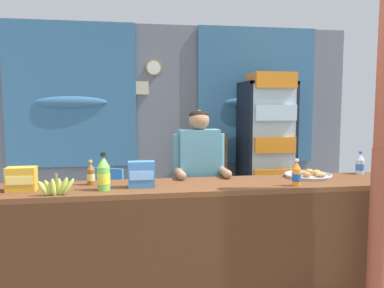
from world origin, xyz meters
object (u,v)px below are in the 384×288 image
at_px(pastry_tray, 308,175).
at_px(snack_box_choco_powder, 21,179).
at_px(timber_post, 382,156).
at_px(plastic_lawn_chair, 102,202).
at_px(soda_bottle_water, 360,164).
at_px(stall_counter, 198,231).
at_px(bottle_shelf_rack, 208,175).
at_px(soda_bottle_orange_soda, 297,174).
at_px(soda_bottle_lime_soda, 104,174).
at_px(soda_bottle_iced_tea, 91,174).
at_px(drink_fridge, 267,142).
at_px(snack_box_biscuit, 141,174).
at_px(banana_bunch, 56,187).
at_px(shopkeeper, 199,172).

bearing_deg(pastry_tray, snack_box_choco_powder, -175.77).
distance_m(timber_post, plastic_lawn_chair, 2.93).
height_order(soda_bottle_water, snack_box_choco_powder, soda_bottle_water).
distance_m(stall_counter, bottle_shelf_rack, 2.24).
distance_m(timber_post, soda_bottle_orange_soda, 0.64).
height_order(stall_counter, plastic_lawn_chair, stall_counter).
bearing_deg(bottle_shelf_rack, plastic_lawn_chair, -153.17).
bearing_deg(soda_bottle_lime_soda, soda_bottle_orange_soda, -3.44).
bearing_deg(soda_bottle_iced_tea, soda_bottle_lime_soda, -62.58).
xyz_separation_m(drink_fridge, soda_bottle_lime_soda, (-2.03, -1.99, -0.02)).
height_order(drink_fridge, pastry_tray, drink_fridge).
bearing_deg(snack_box_biscuit, snack_box_choco_powder, 179.07).
relative_size(snack_box_choco_powder, banana_bunch, 0.77).
xyz_separation_m(shopkeeper, banana_bunch, (-1.16, -0.68, 0.04)).
distance_m(drink_fridge, soda_bottle_lime_soda, 2.84).
bearing_deg(drink_fridge, pastry_tray, -98.41).
xyz_separation_m(plastic_lawn_chair, soda_bottle_water, (2.44, -1.15, 0.54)).
height_order(drink_fridge, plastic_lawn_chair, drink_fridge).
bearing_deg(banana_bunch, soda_bottle_lime_soda, 20.84).
relative_size(timber_post, banana_bunch, 9.17).
bearing_deg(snack_box_choco_powder, soda_bottle_water, 4.87).
relative_size(soda_bottle_water, soda_bottle_orange_soda, 0.98).
height_order(soda_bottle_iced_tea, snack_box_choco_powder, soda_bottle_iced_tea).
bearing_deg(timber_post, soda_bottle_lime_soda, 170.71).
height_order(bottle_shelf_rack, snack_box_biscuit, bottle_shelf_rack).
bearing_deg(soda_bottle_lime_soda, pastry_tray, 7.93).
xyz_separation_m(stall_counter, soda_bottle_water, (1.60, 0.33, 0.44)).
xyz_separation_m(soda_bottle_lime_soda, snack_box_biscuit, (0.28, 0.06, -0.02)).
bearing_deg(soda_bottle_water, drink_fridge, 99.91).
height_order(stall_counter, pastry_tray, pastry_tray).
relative_size(timber_post, snack_box_choco_powder, 11.94).
distance_m(shopkeeper, soda_bottle_lime_soda, 1.01).
xyz_separation_m(soda_bottle_orange_soda, snack_box_choco_powder, (-2.11, 0.16, -0.00)).
bearing_deg(bottle_shelf_rack, banana_bunch, -124.51).
distance_m(soda_bottle_lime_soda, soda_bottle_orange_soda, 1.51).
bearing_deg(pastry_tray, drink_fridge, 81.59).
bearing_deg(shopkeeper, soda_bottle_orange_soda, -44.03).
bearing_deg(snack_box_biscuit, drink_fridge, 48.05).
distance_m(soda_bottle_orange_soda, snack_box_choco_powder, 2.12).
distance_m(stall_counter, banana_bunch, 1.13).
distance_m(shopkeeper, banana_bunch, 1.34).
bearing_deg(banana_bunch, soda_bottle_water, 9.50).
bearing_deg(soda_bottle_orange_soda, snack_box_choco_powder, 175.64).
bearing_deg(snack_box_choco_powder, stall_counter, -3.58).
xyz_separation_m(timber_post, bottle_shelf_rack, (-0.82, 2.51, -0.57)).
bearing_deg(snack_box_biscuit, soda_bottle_lime_soda, -168.84).
relative_size(drink_fridge, soda_bottle_water, 9.39).
distance_m(plastic_lawn_chair, banana_bunch, 1.68).
bearing_deg(soda_bottle_orange_soda, pastry_tray, 51.88).
height_order(timber_post, plastic_lawn_chair, timber_post).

